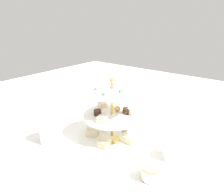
{
  "coord_description": "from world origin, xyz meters",
  "views": [
    {
      "loc": [
        0.46,
        -0.58,
        0.46
      ],
      "look_at": [
        0.0,
        0.0,
        0.18
      ],
      "focal_mm": 33.03,
      "sensor_mm": 36.0,
      "label": 1
    }
  ],
  "objects_px": {
    "water_glass_short_left": "(173,150)",
    "tiered_serving_stand": "(112,120)",
    "water_glass_tall_right": "(48,129)",
    "butter_knife_right": "(76,191)",
    "teacup_with_saucer": "(150,173)",
    "butter_knife_left": "(96,109)"
  },
  "relations": [
    {
      "from": "tiered_serving_stand",
      "to": "water_glass_tall_right",
      "type": "relative_size",
      "value": 2.3
    },
    {
      "from": "butter_knife_right",
      "to": "butter_knife_left",
      "type": "bearing_deg",
      "value": 113.18
    },
    {
      "from": "water_glass_tall_right",
      "to": "teacup_with_saucer",
      "type": "distance_m",
      "value": 0.42
    },
    {
      "from": "teacup_with_saucer",
      "to": "butter_knife_right",
      "type": "bearing_deg",
      "value": -129.98
    },
    {
      "from": "tiered_serving_stand",
      "to": "butter_knife_right",
      "type": "relative_size",
      "value": 1.64
    },
    {
      "from": "teacup_with_saucer",
      "to": "butter_knife_left",
      "type": "bearing_deg",
      "value": 149.26
    },
    {
      "from": "water_glass_tall_right",
      "to": "butter_knife_right",
      "type": "relative_size",
      "value": 0.71
    },
    {
      "from": "water_glass_short_left",
      "to": "butter_knife_right",
      "type": "xyz_separation_m",
      "value": [
        -0.16,
        -0.31,
        -0.03
      ]
    },
    {
      "from": "water_glass_tall_right",
      "to": "water_glass_short_left",
      "type": "relative_size",
      "value": 1.69
    },
    {
      "from": "tiered_serving_stand",
      "to": "teacup_with_saucer",
      "type": "xyz_separation_m",
      "value": [
        0.24,
        -0.12,
        -0.06
      ]
    },
    {
      "from": "tiered_serving_stand",
      "to": "butter_knife_right",
      "type": "height_order",
      "value": "tiered_serving_stand"
    },
    {
      "from": "tiered_serving_stand",
      "to": "butter_knife_left",
      "type": "xyz_separation_m",
      "value": [
        -0.25,
        0.17,
        -0.08
      ]
    },
    {
      "from": "tiered_serving_stand",
      "to": "butter_knife_left",
      "type": "distance_m",
      "value": 0.31
    },
    {
      "from": "teacup_with_saucer",
      "to": "butter_knife_left",
      "type": "distance_m",
      "value": 0.57
    },
    {
      "from": "tiered_serving_stand",
      "to": "teacup_with_saucer",
      "type": "height_order",
      "value": "tiered_serving_stand"
    },
    {
      "from": "tiered_serving_stand",
      "to": "teacup_with_saucer",
      "type": "distance_m",
      "value": 0.27
    },
    {
      "from": "tiered_serving_stand",
      "to": "butter_knife_left",
      "type": "relative_size",
      "value": 1.64
    },
    {
      "from": "tiered_serving_stand",
      "to": "water_glass_short_left",
      "type": "height_order",
      "value": "tiered_serving_stand"
    },
    {
      "from": "water_glass_short_left",
      "to": "tiered_serving_stand",
      "type": "bearing_deg",
      "value": -174.9
    },
    {
      "from": "butter_knife_left",
      "to": "butter_knife_right",
      "type": "xyz_separation_m",
      "value": [
        0.34,
        -0.46,
        0.0
      ]
    },
    {
      "from": "water_glass_tall_right",
      "to": "butter_knife_left",
      "type": "xyz_separation_m",
      "value": [
        -0.07,
        0.35,
        -0.06
      ]
    },
    {
      "from": "water_glass_tall_right",
      "to": "teacup_with_saucer",
      "type": "relative_size",
      "value": 1.35
    }
  ]
}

